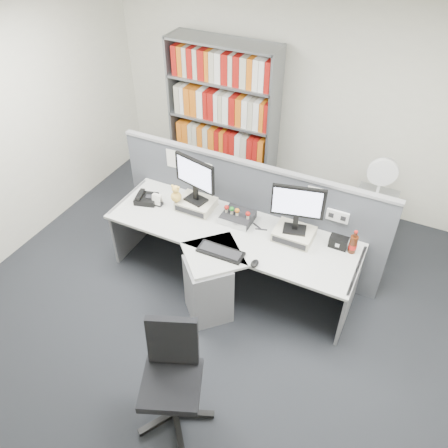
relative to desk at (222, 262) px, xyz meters
The scene contains 21 objects.
ground 0.75m from the desk, 90.00° to the right, with size 5.50×5.50×0.00m, color #26282D.
room_shell 1.46m from the desk, 90.00° to the right, with size 5.04×5.54×2.72m.
partition 0.68m from the desk, 89.59° to the left, with size 3.00×0.08×1.27m.
desk is the anchor object (origin of this frame).
monitor_riser_left 0.70m from the desk, 142.27° to the left, with size 0.38×0.31×0.10m.
monitor_riser_right 0.78m from the desk, 32.19° to the left, with size 0.38×0.31×0.10m.
monitor_left 0.91m from the desk, 142.12° to the left, with size 0.49×0.20×0.51m.
monitor_right 0.98m from the desk, 32.32° to the left, with size 0.50×0.21×0.51m.
desktop_pc 0.49m from the desk, 90.80° to the left, with size 0.31×0.28×0.08m.
figurines 0.54m from the desk, 93.17° to the left, with size 0.29×0.05×0.09m.
keyboard 0.31m from the desk, 66.84° to the right, with size 0.46×0.18×0.03m.
mouse 0.52m from the desk, 18.57° to the right, with size 0.07×0.11×0.04m, color black.
desk_phone 1.11m from the desk, 166.79° to the left, with size 0.28×0.26×0.10m.
desk_calendar 0.98m from the desk, 164.40° to the left, with size 0.11×0.08×0.13m.
plush_toy 0.86m from the desk, 157.29° to the left, with size 0.11×0.11×0.20m.
speaker 1.17m from the desk, 23.47° to the left, with size 0.18×0.10×0.12m, color black.
cola_bottle 1.30m from the desk, 20.48° to the left, with size 0.08×0.08×0.26m.
shelving_unit 2.12m from the desk, 115.96° to the left, with size 1.41×0.40×2.00m.
filing_cabinet 1.85m from the desk, 49.39° to the left, with size 0.45×0.61×0.70m.
desk_fan 1.93m from the desk, 49.38° to the left, with size 0.32×0.19×0.53m.
office_chair 1.36m from the desk, 80.16° to the right, with size 0.64×0.64×0.97m.
Camera 1 is at (1.48, -2.34, 3.70)m, focal length 36.34 mm.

